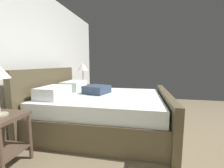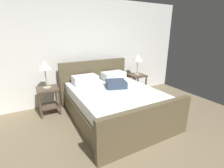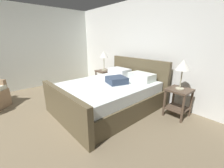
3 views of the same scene
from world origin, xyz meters
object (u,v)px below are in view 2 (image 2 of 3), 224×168
(bed, at_px, (113,101))
(table_lamp_left, at_px, (44,66))
(nightstand_right, at_px, (137,81))
(nightstand_left, at_px, (48,96))
(table_lamp_right, at_px, (138,58))

(bed, height_order, table_lamp_left, table_lamp_left)
(nightstand_right, bearing_deg, nightstand_left, -179.31)
(table_lamp_right, bearing_deg, nightstand_left, -179.31)
(nightstand_left, relative_size, table_lamp_left, 1.00)
(nightstand_right, height_order, nightstand_left, same)
(bed, xyz_separation_m, table_lamp_right, (1.20, 0.82, 0.73))
(bed, xyz_separation_m, table_lamp_left, (-1.20, 0.79, 0.74))
(bed, relative_size, table_lamp_right, 3.81)
(table_lamp_right, xyz_separation_m, table_lamp_left, (-2.41, -0.03, 0.01))
(nightstand_right, bearing_deg, table_lamp_left, -179.31)
(nightstand_right, xyz_separation_m, nightstand_left, (-2.41, -0.03, 0.00))
(nightstand_right, xyz_separation_m, table_lamp_right, (0.00, 0.00, 0.67))
(nightstand_right, bearing_deg, bed, -145.82)
(table_lamp_right, distance_m, table_lamp_left, 2.41)
(bed, height_order, nightstand_left, bed)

